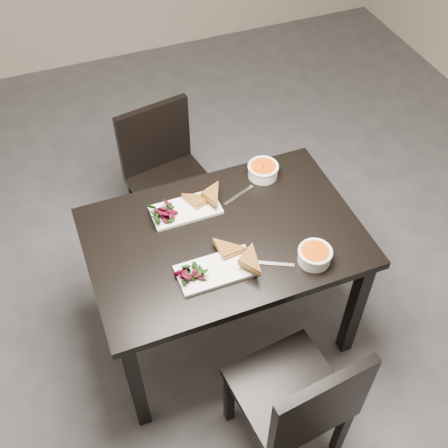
% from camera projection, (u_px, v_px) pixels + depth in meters
% --- Properties ---
extents(ground, '(5.00, 5.00, 0.00)m').
position_uv_depth(ground, '(213.00, 273.00, 3.24)').
color(ground, '#47474C').
rests_on(ground, ground).
extents(table, '(1.20, 0.80, 0.75)m').
position_uv_depth(table, '(224.00, 249.00, 2.52)').
color(table, black).
rests_on(table, ground).
extents(chair_near, '(0.46, 0.46, 0.85)m').
position_uv_depth(chair_near, '(300.00, 401.00, 2.21)').
color(chair_near, black).
rests_on(chair_near, ground).
extents(chair_far, '(0.49, 0.49, 0.85)m').
position_uv_depth(chair_far, '(166.00, 171.00, 3.11)').
color(chair_far, black).
rests_on(chair_far, ground).
extents(plate_near, '(0.32, 0.16, 0.02)m').
position_uv_depth(plate_near, '(216.00, 270.00, 2.30)').
color(plate_near, white).
rests_on(plate_near, table).
extents(sandwich_near, '(0.17, 0.13, 0.05)m').
position_uv_depth(sandwich_near, '(229.00, 258.00, 2.30)').
color(sandwich_near, '#98601F').
rests_on(sandwich_near, plate_near).
extents(salad_near, '(0.10, 0.09, 0.04)m').
position_uv_depth(salad_near, '(193.00, 273.00, 2.26)').
color(salad_near, black).
rests_on(salad_near, plate_near).
extents(soup_bowl_near, '(0.15, 0.15, 0.07)m').
position_uv_depth(soup_bowl_near, '(315.00, 255.00, 2.32)').
color(soup_bowl_near, white).
rests_on(soup_bowl_near, table).
extents(cutlery_near, '(0.17, 0.10, 0.00)m').
position_uv_depth(cutlery_near, '(273.00, 264.00, 2.33)').
color(cutlery_near, silver).
rests_on(cutlery_near, table).
extents(plate_far, '(0.31, 0.16, 0.02)m').
position_uv_depth(plate_far, '(186.00, 210.00, 2.53)').
color(plate_far, white).
rests_on(plate_far, table).
extents(sandwich_far, '(0.19, 0.17, 0.05)m').
position_uv_depth(sandwich_far, '(200.00, 203.00, 2.52)').
color(sandwich_far, '#98601F').
rests_on(sandwich_far, plate_far).
extents(salad_far, '(0.10, 0.09, 0.04)m').
position_uv_depth(salad_far, '(164.00, 211.00, 2.49)').
color(salad_far, black).
rests_on(salad_far, plate_far).
extents(soup_bowl_far, '(0.15, 0.15, 0.07)m').
position_uv_depth(soup_bowl_far, '(263.00, 170.00, 2.67)').
color(soup_bowl_far, white).
rests_on(soup_bowl_far, table).
extents(cutlery_far, '(0.17, 0.08, 0.00)m').
position_uv_depth(cutlery_far, '(239.00, 195.00, 2.61)').
color(cutlery_far, silver).
rests_on(cutlery_far, table).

